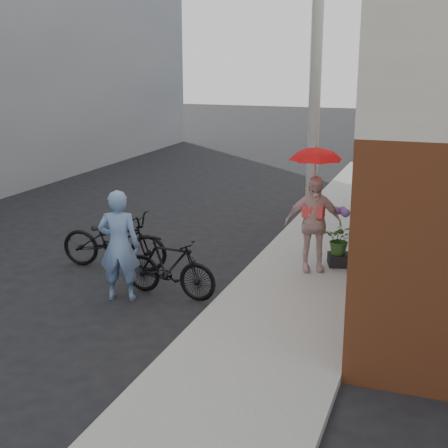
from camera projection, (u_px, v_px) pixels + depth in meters
The scene contains 11 objects.
ground at pixel (171, 294), 10.51m from camera, with size 80.00×80.00×0.00m, color black.
sidewalk at pixel (318, 268), 11.63m from camera, with size 2.20×24.00×0.12m, color gray.
curb at pixel (258, 261), 12.01m from camera, with size 0.12×24.00×0.12m, color #9E9E99.
utility_pole at pixel (316, 73), 14.69m from camera, with size 0.28×0.28×7.00m, color #9E9E99.
officer at pixel (119, 246), 10.08m from camera, with size 0.67×0.44×1.84m, color #6D8FC2.
bike_left at pixel (114, 240), 11.69m from camera, with size 0.73×2.08×1.09m, color black.
bike_right at pixel (169, 267), 10.31m from camera, with size 0.48×1.70×1.02m, color black.
kimono_woman at pixel (313, 223), 11.14m from camera, with size 1.02×0.43×1.74m, color beige.
parasol at pixel (316, 153), 10.81m from camera, with size 0.89×0.89×0.78m, color red.
planter at pixel (339, 260), 11.58m from camera, with size 0.40×0.40×0.21m, color black.
potted_plant at pixel (340, 239), 11.47m from camera, with size 0.52×0.45×0.58m, color #335F26.
Camera 1 is at (4.17, -8.95, 3.89)m, focal length 50.00 mm.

